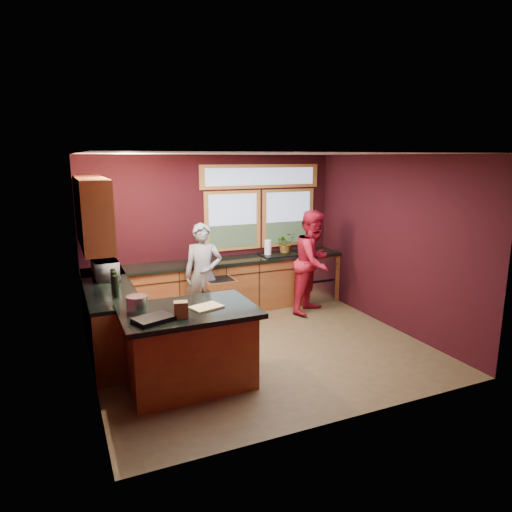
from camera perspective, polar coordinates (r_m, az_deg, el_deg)
floor at (r=6.62m, az=0.62°, el=-11.39°), size 4.50×4.50×0.00m
room_shell at (r=6.21m, az=-5.62°, el=4.26°), size 4.52×4.02×2.71m
back_counter at (r=8.01m, az=-3.09°, el=-3.63°), size 4.50×0.64×0.93m
left_counter at (r=6.76m, az=-17.86°, el=-7.25°), size 0.64×2.30×0.93m
island at (r=5.51m, az=-8.30°, el=-11.14°), size 1.55×1.05×0.95m
person_grey at (r=7.31m, az=-6.61°, el=-2.35°), size 0.70×0.57×1.65m
person_red at (r=7.91m, az=7.20°, el=-0.72°), size 1.10×1.04×1.78m
microwave at (r=6.94m, az=-18.26°, el=-1.60°), size 0.37×0.52×0.28m
potted_plant at (r=8.34m, az=3.70°, el=1.64°), size 0.35×0.30×0.38m
paper_towel at (r=8.14m, az=1.49°, el=1.02°), size 0.12×0.12×0.28m
cutting_board at (r=5.35m, az=-6.24°, el=-6.36°), size 0.41×0.34×0.02m
stock_pot at (r=5.35m, az=-14.63°, el=-5.78°), size 0.24×0.24×0.18m
paper_bag at (r=5.05m, az=-9.37°, el=-6.62°), size 0.17×0.15×0.18m
black_tray at (r=5.01m, az=-12.69°, el=-7.70°), size 0.47×0.40×0.05m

